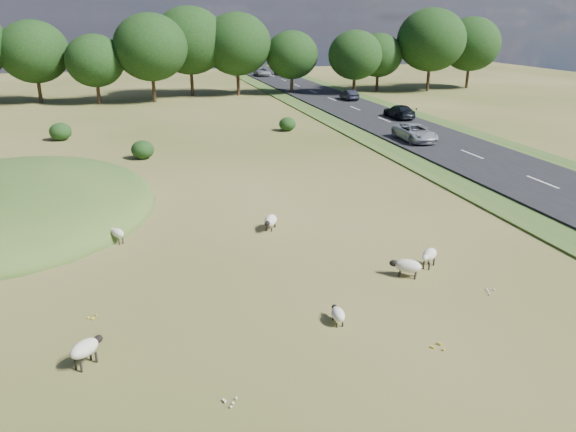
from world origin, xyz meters
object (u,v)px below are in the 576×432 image
Objects in this scene: car_0 at (399,111)px; car_2 at (262,72)px; sheep_2 at (270,221)px; car_1 at (349,95)px; sheep_0 at (407,266)px; sheep_3 at (85,348)px; sheep_5 at (338,314)px; car_5 at (281,71)px; sheep_1 at (117,233)px; car_4 at (415,132)px; sheep_4 at (429,255)px.

car_2 is at bearing -85.42° from car_0.
car_1 reaches higher than sheep_2.
sheep_0 is 51.42m from car_1.
sheep_0 is at bearing 64.51° from car_0.
sheep_2 is 34.39m from car_0.
sheep_3 is 47.34m from car_0.
sheep_5 is 55.43m from car_1.
car_2 is (12.61, 81.83, 0.45)m from sheep_0.
sheep_0 is 84.49m from car_5.
car_5 is at bearing -67.22° from sheep_0.
sheep_2 is 12.96m from sheep_3.
car_1 is at bearing -17.84° from sheep_5.
sheep_1 is 0.90× the size of sheep_3.
car_5 is at bearing -90.00° from car_1.
car_0 is 11.46m from car_4.
sheep_3 is 1.01× the size of sheep_4.
sheep_3 is at bearing -133.11° from car_4.
car_4 reaches higher than car_5.
car_0 is at bearing -81.51° from sheep_0.
sheep_1 is 80.85m from car_5.
sheep_4 is 0.30× the size of car_1.
sheep_1 is at bearing 40.69° from sheep_3.
car_1 is (20.56, 41.88, 0.40)m from sheep_2.
sheep_4 is at bearing 70.93° from sheep_2.
car_5 is at bearing -140.73° from sheep_4.
car_1 reaches higher than sheep_0.
sheep_3 is at bearing -25.25° from sheep_4.
car_4 reaches higher than sheep_4.
sheep_3 is 14.25m from sheep_4.
car_4 is at bearing 70.63° from car_0.
car_4 reaches higher than sheep_0.
car_0 reaches higher than sheep_0.
sheep_2 is (-4.15, 6.85, -0.01)m from sheep_0.
car_0 reaches higher than sheep_2.
car_0 is (20.47, 37.19, 0.56)m from sheep_5.
sheep_3 is 0.25× the size of car_5.
sheep_0 reaches higher than sheep_2.
car_5 is at bearing -9.61° from sheep_5.
car_5 is at bearing -165.38° from sheep_2.
sheep_1 is 29.34m from car_4.
sheep_1 is 0.20× the size of car_4.
car_1 reaches higher than sheep_3.
sheep_4 is at bearing -54.26° from sheep_5.
sheep_4 is 0.22× the size of car_4.
sheep_5 is 0.23× the size of car_5.
sheep_0 is 0.27× the size of car_4.
sheep_0 is at bearing 78.80° from car_5.
sheep_1 is 39.17m from car_0.
sheep_5 is at bearing -8.45° from sheep_4.
sheep_2 is 0.30× the size of car_5.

